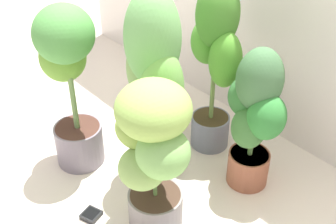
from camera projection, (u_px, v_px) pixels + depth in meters
The scene contains 8 objects.
ground_plane at pixel (138, 180), 2.27m from camera, with size 8.00×8.00×0.00m, color silver.
potted_plant_front_right at pixel (153, 147), 1.78m from camera, with size 0.46×0.39×0.74m.
potted_plant_back_left at pixel (159, 72), 2.46m from camera, with size 0.30×0.29×0.64m.
potted_plant_back_right at pixel (255, 113), 2.02m from camera, with size 0.39×0.33×0.75m.
potted_plant_back_center at pixel (215, 57), 2.21m from camera, with size 0.39×0.27×0.94m.
potted_plant_front_left at pixel (69, 75), 2.13m from camera, with size 0.38×0.35×0.88m.
potted_plant_center at pixel (154, 73), 1.98m from camera, with size 0.37×0.35×0.99m.
hygrometer_box at pixel (91, 215), 2.06m from camera, with size 0.10×0.10×0.03m.
Camera 1 is at (1.36, -0.98, 1.58)m, focal length 47.38 mm.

